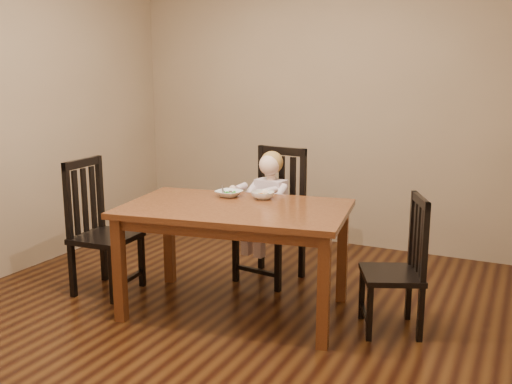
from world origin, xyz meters
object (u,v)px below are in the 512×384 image
at_px(chair_right, 399,267).
at_px(toddler, 269,202).
at_px(dining_table, 235,218).
at_px(chair_child, 273,217).
at_px(chair_left, 100,229).
at_px(bowl_peas, 229,194).
at_px(bowl_veg, 263,195).

height_order(chair_right, toddler, toddler).
bearing_deg(dining_table, chair_child, 93.42).
distance_m(chair_child, chair_left, 1.36).
bearing_deg(chair_child, dining_table, 100.90).
height_order(dining_table, toddler, toddler).
bearing_deg(bowl_peas, dining_table, -53.19).
xyz_separation_m(dining_table, chair_left, (-1.11, -0.12, -0.19)).
distance_m(chair_right, toddler, 1.27).
height_order(dining_table, chair_right, chair_right).
bearing_deg(bowl_veg, dining_table, -104.44).
distance_m(dining_table, toddler, 0.68).
height_order(bowl_peas, bowl_veg, bowl_veg).
distance_m(chair_child, toddler, 0.15).
bearing_deg(bowl_peas, chair_right, -2.48).
bearing_deg(chair_right, bowl_veg, 60.63).
bearing_deg(bowl_veg, bowl_peas, -170.65).
relative_size(toddler, bowl_veg, 3.18).
distance_m(dining_table, chair_child, 0.75).
bearing_deg(toddler, dining_table, 101.77).
distance_m(chair_child, chair_right, 1.27).
relative_size(chair_child, chair_right, 1.19).
distance_m(chair_right, bowl_peas, 1.33).
relative_size(dining_table, chair_right, 1.84).
distance_m(chair_right, bowl_veg, 1.09).
bearing_deg(chair_right, dining_table, 75.87).
xyz_separation_m(chair_left, toddler, (1.06, 0.79, 0.16)).
xyz_separation_m(chair_child, chair_left, (-1.07, -0.85, -0.02)).
relative_size(chair_child, bowl_peas, 5.75).
bearing_deg(dining_table, toddler, 94.29).
xyz_separation_m(dining_table, chair_child, (-0.04, 0.73, -0.16)).
height_order(chair_right, bowl_veg, chair_right).
relative_size(chair_right, bowl_veg, 5.28).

